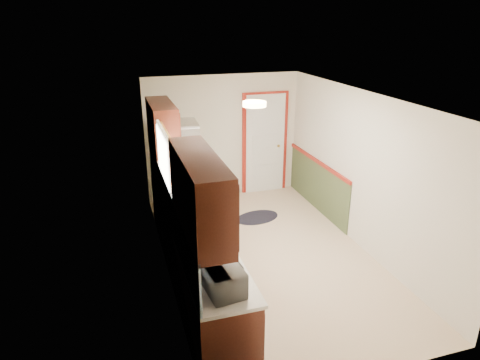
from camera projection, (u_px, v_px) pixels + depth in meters
room_shell at (269, 181)px, 6.08m from camera, size 3.20×5.20×2.52m
kitchen_run at (188, 227)px, 5.62m from camera, size 0.63×4.00×2.20m
back_wall_trim at (276, 152)px, 8.43m from camera, size 1.12×2.30×2.08m
ceiling_fixture at (254, 104)px, 5.40m from camera, size 0.30×0.30×0.06m
microwave at (223, 275)px, 4.04m from camera, size 0.33×0.52×0.33m
refrigerator at (178, 171)px, 7.50m from camera, size 0.76×0.74×1.73m
rug at (257, 217)px, 7.71m from camera, size 0.92×0.70×0.01m
cooktop at (172, 174)px, 7.08m from camera, size 0.53×0.64×0.02m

